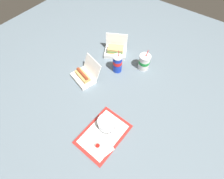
% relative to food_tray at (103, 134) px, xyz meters
% --- Properties ---
extents(ground_plane, '(3.20, 3.20, 0.00)m').
position_rel_food_tray_xyz_m(ground_plane, '(0.33, 0.18, -0.01)').
color(ground_plane, slate).
extents(food_tray, '(0.38, 0.28, 0.01)m').
position_rel_food_tray_xyz_m(food_tray, '(0.00, 0.00, 0.00)').
color(food_tray, red).
rests_on(food_tray, ground_plane).
extents(cake_container, '(0.13, 0.13, 0.08)m').
position_rel_food_tray_xyz_m(cake_container, '(0.07, 0.02, 0.04)').
color(cake_container, black).
rests_on(cake_container, food_tray).
extents(ketchup_cup, '(0.04, 0.04, 0.02)m').
position_rel_food_tray_xyz_m(ketchup_cup, '(-0.09, -0.03, 0.02)').
color(ketchup_cup, white).
rests_on(ketchup_cup, food_tray).
extents(napkin_stack, '(0.12, 0.12, 0.00)m').
position_rel_food_tray_xyz_m(napkin_stack, '(-0.07, -0.07, 0.01)').
color(napkin_stack, white).
rests_on(napkin_stack, food_tray).
extents(plastic_fork, '(0.11, 0.02, 0.00)m').
position_rel_food_tray_xyz_m(plastic_fork, '(-0.04, 0.05, 0.01)').
color(plastic_fork, white).
rests_on(plastic_fork, food_tray).
extents(clamshell_hotdog_back, '(0.25, 0.25, 0.17)m').
position_rel_food_tray_xyz_m(clamshell_hotdog_back, '(0.31, 0.45, 0.03)').
color(clamshell_hotdog_back, white).
rests_on(clamshell_hotdog_back, ground_plane).
extents(clamshell_sandwich_corner, '(0.25, 0.26, 0.18)m').
position_rel_food_tray_xyz_m(clamshell_sandwich_corner, '(0.73, 0.42, 0.04)').
color(clamshell_sandwich_corner, white).
rests_on(clamshell_sandwich_corner, ground_plane).
extents(soda_cup_corner, '(0.09, 0.09, 0.24)m').
position_rel_food_tray_xyz_m(soda_cup_corner, '(0.57, 0.28, 0.08)').
color(soda_cup_corner, '#1938B7').
rests_on(soda_cup_corner, ground_plane).
extents(soda_cup_center, '(0.10, 0.10, 0.21)m').
position_rel_food_tray_xyz_m(soda_cup_center, '(0.73, 0.10, 0.07)').
color(soda_cup_center, white).
rests_on(soda_cup_center, ground_plane).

